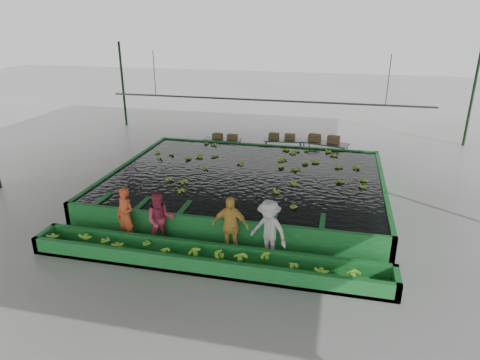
% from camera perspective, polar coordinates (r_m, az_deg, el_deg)
% --- Properties ---
extents(ground, '(80.00, 80.00, 0.00)m').
position_cam_1_polar(ground, '(14.97, -0.44, -4.25)').
color(ground, gray).
rests_on(ground, ground).
extents(shed_roof, '(20.00, 22.00, 0.04)m').
position_cam_1_polar(shed_roof, '(13.60, -0.50, 15.16)').
color(shed_roof, gray).
rests_on(shed_roof, shed_posts).
extents(shed_posts, '(20.00, 22.00, 5.00)m').
position_cam_1_polar(shed_posts, '(14.08, -0.47, 4.99)').
color(shed_posts, black).
rests_on(shed_posts, ground).
extents(flotation_tank, '(10.00, 8.00, 0.90)m').
position_cam_1_polar(flotation_tank, '(16.13, 0.82, -0.58)').
color(flotation_tank, '#1A6E2A').
rests_on(flotation_tank, ground).
extents(tank_water, '(9.70, 7.70, 0.00)m').
position_cam_1_polar(tank_water, '(15.98, 0.82, 0.75)').
color(tank_water, black).
rests_on(tank_water, flotation_tank).
extents(sorting_trough, '(10.00, 1.00, 0.50)m').
position_cam_1_polar(sorting_trough, '(11.80, -4.66, -10.42)').
color(sorting_trough, '#1A6E2A').
rests_on(sorting_trough, ground).
extents(cableway_rail, '(0.08, 0.08, 14.00)m').
position_cam_1_polar(cableway_rail, '(18.73, 3.22, 10.58)').
color(cableway_rail, '#59605B').
rests_on(cableway_rail, shed_roof).
extents(rail_hanger_left, '(0.04, 0.04, 2.00)m').
position_cam_1_polar(rail_hanger_left, '(20.06, -11.34, 13.80)').
color(rail_hanger_left, '#59605B').
rests_on(rail_hanger_left, shed_roof).
extents(rail_hanger_right, '(0.04, 0.04, 2.00)m').
position_cam_1_polar(rail_hanger_right, '(18.38, 19.19, 12.44)').
color(rail_hanger_right, '#59605B').
rests_on(rail_hanger_right, shed_roof).
extents(worker_a, '(0.74, 0.62, 1.74)m').
position_cam_1_polar(worker_a, '(13.14, -15.03, -4.60)').
color(worker_a, '#D45126').
rests_on(worker_a, ground).
extents(worker_b, '(1.01, 0.92, 1.69)m').
position_cam_1_polar(worker_b, '(12.69, -10.60, -5.28)').
color(worker_b, '#B2324A').
rests_on(worker_b, ground).
extents(worker_c, '(1.06, 0.46, 1.79)m').
position_cam_1_polar(worker_c, '(12.03, -1.35, -6.17)').
color(worker_c, gold).
rests_on(worker_c, ground).
extents(worker_d, '(1.32, 1.08, 1.78)m').
position_cam_1_polar(worker_d, '(11.83, 3.85, -6.74)').
color(worker_d, beige).
rests_on(worker_d, ground).
extents(packing_table_left, '(1.81, 0.74, 0.82)m').
position_cam_1_polar(packing_table_left, '(20.94, -2.36, 4.43)').
color(packing_table_left, '#59605B').
rests_on(packing_table_left, ground).
extents(packing_table_mid, '(1.91, 0.96, 0.83)m').
position_cam_1_polar(packing_table_mid, '(20.87, 5.77, 4.29)').
color(packing_table_mid, '#59605B').
rests_on(packing_table_mid, ground).
extents(packing_table_right, '(2.20, 1.37, 0.93)m').
position_cam_1_polar(packing_table_right, '(20.31, 11.27, 3.67)').
color(packing_table_right, '#59605B').
rests_on(packing_table_right, ground).
extents(box_stack_left, '(1.22, 0.37, 0.26)m').
position_cam_1_polar(box_stack_left, '(20.74, -2.02, 5.45)').
color(box_stack_left, brown).
rests_on(box_stack_left, packing_table_left).
extents(box_stack_mid, '(1.26, 0.36, 0.27)m').
position_cam_1_polar(box_stack_mid, '(20.81, 5.59, 5.45)').
color(box_stack_mid, brown).
rests_on(box_stack_mid, packing_table_mid).
extents(box_stack_right, '(1.47, 0.57, 0.31)m').
position_cam_1_polar(box_stack_right, '(20.28, 11.11, 5.03)').
color(box_stack_right, brown).
rests_on(box_stack_right, packing_table_right).
extents(floating_bananas, '(9.02, 6.15, 0.12)m').
position_cam_1_polar(floating_bananas, '(16.72, 1.42, 1.68)').
color(floating_bananas, '#80CA2C').
rests_on(floating_bananas, tank_water).
extents(trough_bananas, '(9.55, 0.64, 0.13)m').
position_cam_1_polar(trough_bananas, '(11.72, -4.68, -9.79)').
color(trough_bananas, '#80CA2C').
rests_on(trough_bananas, sorting_trough).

